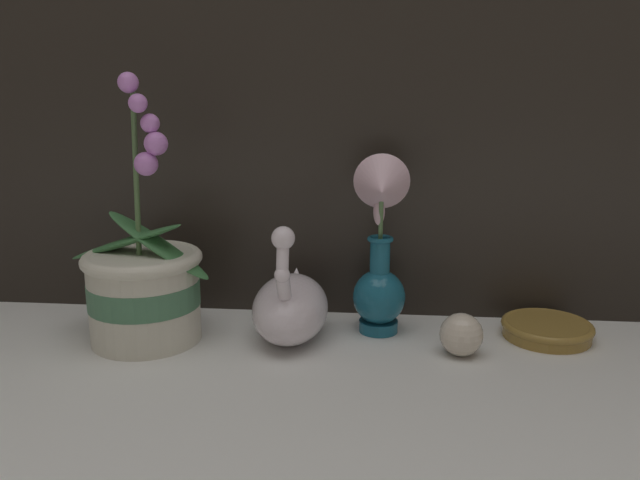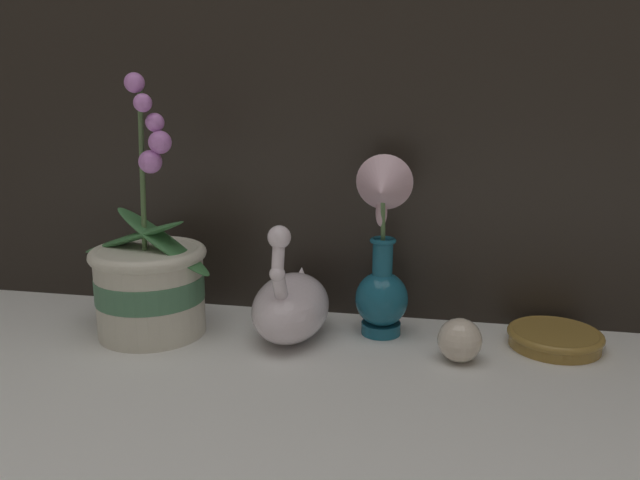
# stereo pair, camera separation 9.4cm
# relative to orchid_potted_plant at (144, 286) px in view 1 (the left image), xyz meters

# --- Properties ---
(ground_plane) EXTENTS (2.80, 2.80, 0.00)m
(ground_plane) POSITION_rel_orchid_potted_plant_xyz_m (0.30, -0.10, -0.09)
(ground_plane) COLOR silver
(orchid_potted_plant) EXTENTS (0.25, 0.18, 0.41)m
(orchid_potted_plant) POSITION_rel_orchid_potted_plant_xyz_m (0.00, 0.00, 0.00)
(orchid_potted_plant) COLOR beige
(orchid_potted_plant) RESTS_ON ground_plane
(swan_figurine) EXTENTS (0.12, 0.20, 0.20)m
(swan_figurine) POSITION_rel_orchid_potted_plant_xyz_m (0.22, 0.03, -0.03)
(swan_figurine) COLOR white
(swan_figurine) RESTS_ON ground_plane
(blue_vase) EXTENTS (0.09, 0.11, 0.29)m
(blue_vase) POSITION_rel_orchid_potted_plant_xyz_m (0.36, 0.06, 0.04)
(blue_vase) COLOR #195B75
(blue_vase) RESTS_ON ground_plane
(glass_sphere) EXTENTS (0.06, 0.06, 0.06)m
(glass_sphere) POSITION_rel_orchid_potted_plant_xyz_m (0.48, -0.01, -0.06)
(glass_sphere) COLOR beige
(glass_sphere) RESTS_ON ground_plane
(amber_dish) EXTENTS (0.14, 0.14, 0.03)m
(amber_dish) POSITION_rel_orchid_potted_plant_xyz_m (0.63, 0.07, -0.07)
(amber_dish) COLOR olive
(amber_dish) RESTS_ON ground_plane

